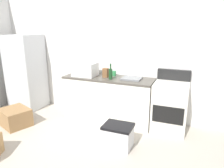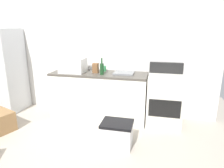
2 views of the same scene
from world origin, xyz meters
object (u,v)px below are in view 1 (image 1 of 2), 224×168
(coffee_mug, at_px, (114,73))
(cardboard_box_medium, at_px, (15,117))
(microwave, at_px, (85,69))
(storage_bin, at_px, (118,136))
(wine_bottle, at_px, (111,74))
(stove_oven, at_px, (170,106))
(refrigerator, at_px, (26,72))
(knife_block, at_px, (106,73))

(coffee_mug, relative_size, cardboard_box_medium, 0.18)
(microwave, relative_size, storage_bin, 1.00)
(coffee_mug, distance_m, storage_bin, 1.39)
(storage_bin, bearing_deg, wine_bottle, 119.81)
(stove_oven, bearing_deg, storage_bin, -127.22)
(microwave, bearing_deg, refrigerator, 179.69)
(microwave, relative_size, cardboard_box_medium, 0.83)
(stove_oven, bearing_deg, cardboard_box_medium, -161.56)
(microwave, distance_m, wine_bottle, 0.59)
(refrigerator, distance_m, cardboard_box_medium, 1.21)
(refrigerator, height_order, stove_oven, refrigerator)
(coffee_mug, relative_size, knife_block, 0.56)
(stove_oven, bearing_deg, microwave, -177.87)
(knife_block, xyz_separation_m, storage_bin, (0.60, -0.89, -0.80))
(coffee_mug, bearing_deg, stove_oven, -8.16)
(refrigerator, distance_m, microwave, 1.57)
(stove_oven, height_order, wine_bottle, wine_bottle)
(wine_bottle, relative_size, knife_block, 1.67)
(refrigerator, bearing_deg, coffee_mug, 6.04)
(wine_bottle, xyz_separation_m, knife_block, (-0.15, 0.11, -0.02))
(microwave, height_order, storage_bin, microwave)
(wine_bottle, distance_m, coffee_mug, 0.30)
(microwave, distance_m, knife_block, 0.44)
(cardboard_box_medium, height_order, storage_bin, storage_bin)
(refrigerator, bearing_deg, knife_block, 1.27)
(microwave, bearing_deg, wine_bottle, -5.99)
(refrigerator, xyz_separation_m, microwave, (1.56, -0.01, 0.18))
(coffee_mug, bearing_deg, refrigerator, -173.96)
(stove_oven, xyz_separation_m, microwave, (-1.71, -0.06, 0.57))
(wine_bottle, xyz_separation_m, storage_bin, (0.44, -0.77, -0.82))
(microwave, bearing_deg, cardboard_box_medium, -141.47)
(stove_oven, relative_size, cardboard_box_medium, 1.99)
(microwave, xyz_separation_m, storage_bin, (1.03, -0.83, -0.84))
(refrigerator, distance_m, wine_bottle, 2.15)
(wine_bottle, height_order, storage_bin, wine_bottle)
(stove_oven, relative_size, microwave, 2.39)
(knife_block, bearing_deg, stove_oven, 0.50)
(knife_block, bearing_deg, microwave, -173.06)
(storage_bin, bearing_deg, cardboard_box_medium, -179.01)
(knife_block, height_order, cardboard_box_medium, knife_block)
(refrigerator, distance_m, storage_bin, 2.80)
(coffee_mug, bearing_deg, microwave, -156.93)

